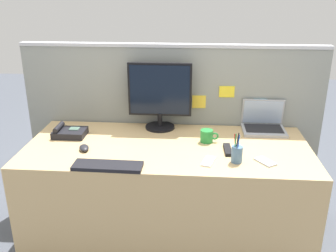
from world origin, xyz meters
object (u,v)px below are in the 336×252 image
(keyboard_main, at_px, (108,166))
(desk_phone, at_px, (69,132))
(desktop_monitor, at_px, (160,94))
(computer_mouse_right_hand, at_px, (84,148))
(pen_cup, at_px, (237,154))
(laptop, at_px, (263,123))
(tv_remote, at_px, (228,150))
(cell_phone_white_slab, at_px, (208,161))
(cell_phone_silver_slab, at_px, (265,162))
(coffee_mug, at_px, (207,136))

(keyboard_main, bearing_deg, desk_phone, 130.65)
(desktop_monitor, distance_m, computer_mouse_right_hand, 0.68)
(desk_phone, bearing_deg, computer_mouse_right_hand, -52.63)
(computer_mouse_right_hand, distance_m, pen_cup, 0.97)
(keyboard_main, relative_size, computer_mouse_right_hand, 4.07)
(laptop, relative_size, desk_phone, 1.39)
(tv_remote, bearing_deg, keyboard_main, -160.11)
(desktop_monitor, relative_size, tv_remote, 2.85)
(cell_phone_white_slab, relative_size, cell_phone_silver_slab, 1.03)
(cell_phone_silver_slab, bearing_deg, tv_remote, 111.11)
(tv_remote, bearing_deg, coffee_mug, 130.50)
(desktop_monitor, distance_m, tv_remote, 0.66)
(keyboard_main, bearing_deg, computer_mouse_right_hand, 132.87)
(laptop, height_order, cell_phone_white_slab, laptop)
(desktop_monitor, bearing_deg, cell_phone_white_slab, -57.98)
(pen_cup, relative_size, cell_phone_silver_slab, 1.43)
(pen_cup, height_order, tv_remote, pen_cup)
(desktop_monitor, relative_size, computer_mouse_right_hand, 4.85)
(cell_phone_white_slab, distance_m, tv_remote, 0.21)
(pen_cup, distance_m, coffee_mug, 0.34)
(pen_cup, distance_m, cell_phone_white_slab, 0.18)
(desk_phone, bearing_deg, laptop, 9.43)
(computer_mouse_right_hand, height_order, coffee_mug, coffee_mug)
(laptop, height_order, desk_phone, laptop)
(pen_cup, height_order, cell_phone_white_slab, pen_cup)
(laptop, xyz_separation_m, cell_phone_silver_slab, (-0.07, -0.54, -0.05))
(cell_phone_white_slab, bearing_deg, cell_phone_silver_slab, 19.66)
(computer_mouse_right_hand, height_order, tv_remote, computer_mouse_right_hand)
(desktop_monitor, height_order, desk_phone, desktop_monitor)
(desktop_monitor, bearing_deg, keyboard_main, -109.70)
(cell_phone_white_slab, bearing_deg, tv_remote, 68.75)
(computer_mouse_right_hand, relative_size, cell_phone_white_slab, 0.73)
(cell_phone_silver_slab, bearing_deg, pen_cup, 148.23)
(keyboard_main, xyz_separation_m, pen_cup, (0.76, 0.13, 0.04))
(computer_mouse_right_hand, height_order, pen_cup, pen_cup)
(desk_phone, bearing_deg, tv_remote, -8.86)
(desktop_monitor, distance_m, pen_cup, 0.77)
(computer_mouse_right_hand, bearing_deg, laptop, -1.31)
(coffee_mug, bearing_deg, cell_phone_silver_slab, -39.77)
(pen_cup, height_order, cell_phone_silver_slab, pen_cup)
(computer_mouse_right_hand, bearing_deg, pen_cup, -27.83)
(computer_mouse_right_hand, xyz_separation_m, cell_phone_white_slab, (0.79, -0.11, -0.01))
(desktop_monitor, distance_m, coffee_mug, 0.47)
(desk_phone, xyz_separation_m, tv_remote, (1.10, -0.17, -0.02))
(desk_phone, relative_size, cell_phone_silver_slab, 1.66)
(cell_phone_white_slab, xyz_separation_m, coffee_mug, (-0.00, 0.31, 0.04))
(keyboard_main, bearing_deg, cell_phone_silver_slab, 9.62)
(desk_phone, relative_size, pen_cup, 1.16)
(keyboard_main, height_order, computer_mouse_right_hand, computer_mouse_right_hand)
(desk_phone, height_order, computer_mouse_right_hand, desk_phone)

